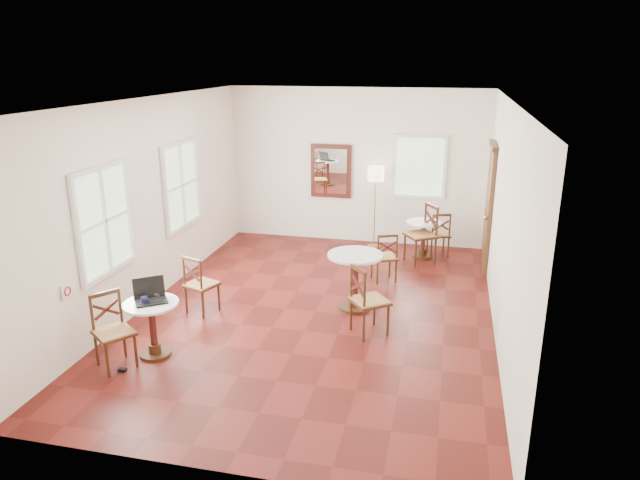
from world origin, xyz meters
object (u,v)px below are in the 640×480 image
Objects in this scene: chair_near_a at (200,284)px; chair_near_b at (113,331)px; chair_mid_b at (368,300)px; chair_back_a at (439,234)px; water_glass at (157,298)px; cafe_table_mid at (355,275)px; navy_mug at (144,300)px; cafe_table_back at (423,235)px; floor_lamp at (376,179)px; chair_back_b at (422,234)px; cafe_table_near at (153,323)px; power_adapter at (122,370)px; chair_mid_a at (385,257)px; laptop at (150,295)px; mouse at (149,301)px.

chair_near_b is (-0.38, -1.63, 0.02)m from chair_near_a.
chair_back_a is (0.82, 3.44, -0.06)m from chair_mid_b.
chair_near_b is 0.63m from water_glass.
cafe_table_mid is 2.84m from water_glass.
chair_near_a is 1.39m from navy_mug.
floor_lamp is (-0.96, 0.38, 0.92)m from cafe_table_back.
navy_mug is (-3.35, -4.66, 0.34)m from chair_back_a.
chair_near_a is 7.62× the size of navy_mug.
chair_back_b is (3.35, 4.51, 0.07)m from chair_near_b.
cafe_table_near is 0.81× the size of chair_near_a.
power_adapter is (-0.26, -0.48, -0.74)m from water_glass.
cafe_table_near is at bearing 26.78° from chair_mid_a.
chair_back_b reaches higher than chair_back_a.
cafe_table_near is at bearing 78.00° from chair_mid_b.
cafe_table_back is 0.64× the size of chair_back_b.
power_adapter is (-3.22, -4.91, -0.40)m from cafe_table_back.
cafe_table_near is at bearing 44.11° from navy_mug.
power_adapter is at bearing -135.08° from cafe_table_mid.
chair_mid_b is 1.14× the size of chair_back_a.
cafe_table_back is 4.34m from chair_near_a.
cafe_table_mid is at bearing 41.41° from navy_mug.
chair_near_a is at bearing -133.36° from cafe_table_back.
chair_mid_a and chair_back_a have the same top height.
power_adapter is at bearing -68.11° from chair_back_b.
floor_lamp is at bearing 66.81° from cafe_table_near.
chair_near_b is 5.61m from chair_back_b.
chair_back_b reaches higher than water_glass.
cafe_table_mid reaches higher than cafe_table_back.
chair_back_b is at bearing 17.66° from laptop.
chair_back_b is 11.11× the size of power_adapter.
chair_mid_b reaches higher than chair_near_a.
chair_back_a reaches higher than cafe_table_near.
power_adapter is (-2.37, -2.37, -0.51)m from cafe_table_mid.
chair_back_b is at bearing 72.37° from mouse.
power_adapter is (-0.19, -0.45, -0.42)m from cafe_table_near.
laptop is (0.30, 0.39, 0.32)m from chair_near_b.
cafe_table_back is at bearing -46.70° from chair_mid_b.
chair_back_b is 1.41m from floor_lamp.
cafe_table_mid is at bearing -108.42° from cafe_table_back.
chair_near_b is 8.59× the size of water_glass.
cafe_table_back is at bearing 19.34° from laptop.
chair_near_b is at bearing 26.04° from chair_mid_a.
laptop is at bearing -113.81° from floor_lamp.
floor_lamp is at bearing -27.38° from chair_back_a.
chair_near_a is 4.18m from floor_lamp.
chair_near_b reaches higher than chair_near_a.
power_adapter is (-3.20, -4.62, -0.51)m from chair_back_b.
chair_near_a is 1.04× the size of chair_back_a.
cafe_table_back is 5.91× the size of navy_mug.
chair_mid_b is 9.07× the size of water_glass.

